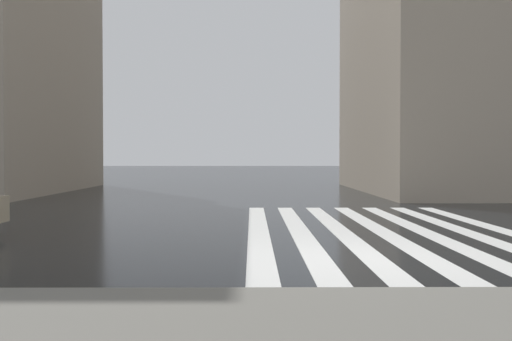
# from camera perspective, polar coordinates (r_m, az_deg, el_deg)

# --- Properties ---
(ground_plane) EXTENTS (220.00, 220.00, 0.00)m
(ground_plane) POSITION_cam_1_polar(r_m,az_deg,el_deg) (10.83, 10.72, -8.33)
(ground_plane) COLOR black
(zebra_crossing) EXTENTS (13.00, 6.50, 0.01)m
(zebra_crossing) POSITION_cam_1_polar(r_m,az_deg,el_deg) (14.93, 11.89, -5.66)
(zebra_crossing) COLOR silver
(zebra_crossing) RESTS_ON ground_plane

